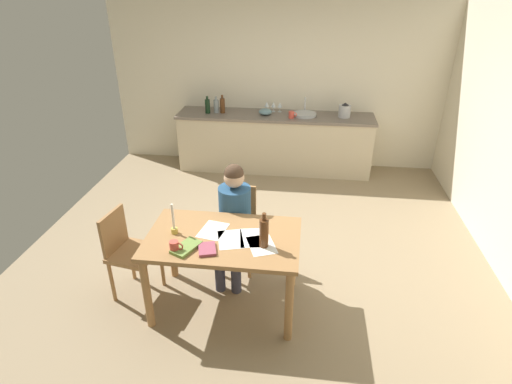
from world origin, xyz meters
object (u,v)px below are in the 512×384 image
(chair_at_table, at_px, (237,224))
(candlestick, at_px, (174,225))
(chair_side_empty, at_px, (128,250))
(wine_glass_near_sink, at_px, (280,105))
(wine_bottle_on_table, at_px, (264,233))
(teacup_on_counter, at_px, (292,115))
(stovetop_kettle, at_px, (345,111))
(bottle_wine_red, at_px, (222,105))
(book_magazine, at_px, (186,247))
(mixing_bowl, at_px, (265,112))
(person_seated, at_px, (234,215))
(bottle_oil, at_px, (208,106))
(bottle_vinegar, at_px, (216,106))
(sink_unit, at_px, (304,114))
(coffee_mug, at_px, (175,247))
(dining_table, at_px, (224,247))
(wine_glass_by_kettle, at_px, (273,105))
(book_cookery, at_px, (207,249))

(chair_at_table, bearing_deg, candlestick, -124.18)
(chair_side_empty, height_order, wine_glass_near_sink, wine_glass_near_sink)
(wine_bottle_on_table, bearing_deg, teacup_on_counter, 88.75)
(chair_at_table, height_order, stovetop_kettle, stovetop_kettle)
(stovetop_kettle, bearing_deg, chair_side_empty, -124.41)
(wine_bottle_on_table, relative_size, stovetop_kettle, 1.44)
(bottle_wine_red, bearing_deg, book_magazine, -83.80)
(book_magazine, distance_m, teacup_on_counter, 3.34)
(mixing_bowl, distance_m, stovetop_kettle, 1.19)
(person_seated, xyz_separation_m, book_magazine, (-0.27, -0.72, 0.10))
(chair_at_table, bearing_deg, wine_glass_near_sink, 85.08)
(wine_bottle_on_table, bearing_deg, stovetop_kettle, 75.50)
(bottle_oil, height_order, bottle_vinegar, bottle_oil)
(sink_unit, bearing_deg, bottle_wine_red, -179.11)
(wine_bottle_on_table, distance_m, teacup_on_counter, 3.14)
(coffee_mug, xyz_separation_m, bottle_oil, (-0.51, 3.40, 0.20))
(bottle_wine_red, distance_m, mixing_bowl, 0.67)
(person_seated, bearing_deg, mixing_bowl, 89.38)
(bottle_oil, distance_m, stovetop_kettle, 2.08)
(dining_table, relative_size, candlestick, 4.58)
(bottle_oil, height_order, wine_glass_by_kettle, bottle_oil)
(wine_glass_by_kettle, distance_m, teacup_on_counter, 0.43)
(bottle_vinegar, relative_size, stovetop_kettle, 1.12)
(person_seated, distance_m, bottle_wine_red, 2.77)
(chair_at_table, xyz_separation_m, stovetop_kettle, (1.21, 2.54, 0.51))
(candlestick, bearing_deg, person_seated, 49.00)
(wine_bottle_on_table, xyz_separation_m, sink_unit, (0.26, 3.29, 0.03))
(chair_at_table, xyz_separation_m, book_cookery, (-0.10, -0.87, 0.28))
(bottle_wine_red, xyz_separation_m, wine_glass_near_sink, (0.87, 0.17, -0.01))
(bottle_wine_red, height_order, teacup_on_counter, bottle_wine_red)
(coffee_mug, xyz_separation_m, wine_glass_near_sink, (0.58, 3.61, 0.20))
(book_magazine, relative_size, book_cookery, 1.41)
(book_cookery, bearing_deg, mixing_bowl, 71.69)
(bottle_vinegar, distance_m, mixing_bowl, 0.77)
(book_cookery, xyz_separation_m, wine_glass_by_kettle, (0.23, 3.56, 0.24))
(wine_bottle_on_table, xyz_separation_m, wine_glass_by_kettle, (-0.23, 3.44, 0.11))
(mixing_bowl, bearing_deg, bottle_vinegar, 178.37)
(sink_unit, height_order, wine_glass_near_sink, sink_unit)
(chair_side_empty, relative_size, coffee_mug, 7.68)
(candlestick, bearing_deg, bottle_vinegar, 95.39)
(wine_glass_by_kettle, bearing_deg, mixing_bowl, -120.96)
(mixing_bowl, bearing_deg, wine_glass_by_kettle, 59.04)
(sink_unit, relative_size, teacup_on_counter, 2.93)
(wine_glass_near_sink, height_order, wine_glass_by_kettle, same)
(dining_table, xyz_separation_m, bottle_oil, (-0.86, 3.14, 0.36))
(coffee_mug, height_order, stovetop_kettle, stovetop_kettle)
(stovetop_kettle, bearing_deg, wine_bottle_on_table, -104.50)
(mixing_bowl, bearing_deg, chair_at_table, -90.54)
(book_magazine, bearing_deg, chair_side_empty, -177.27)
(person_seated, bearing_deg, chair_side_empty, -154.46)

